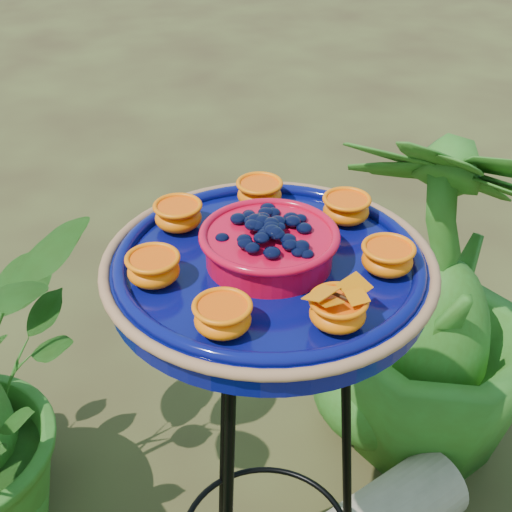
% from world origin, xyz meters
% --- Properties ---
extents(tripod_stand, '(0.43, 0.43, 0.97)m').
position_xyz_m(tripod_stand, '(-0.09, 0.03, 0.59)').
color(tripod_stand, black).
rests_on(tripod_stand, ground).
extents(feeder_dish, '(0.60, 0.60, 0.12)m').
position_xyz_m(feeder_dish, '(-0.09, 0.03, 1.01)').
color(feeder_dish, '#060A51').
rests_on(feeder_dish, tripod_stand).
extents(shrub_back_right, '(0.80, 0.80, 1.01)m').
position_xyz_m(shrub_back_right, '(0.54, 0.42, 0.51)').
color(shrub_back_right, '#2B5416').
rests_on(shrub_back_right, ground).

